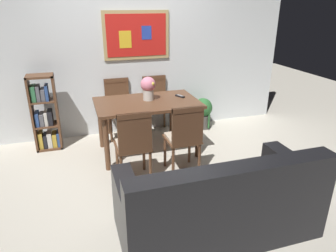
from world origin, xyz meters
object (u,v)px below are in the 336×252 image
Objects in this scene: dining_table at (147,109)px; flower_vase at (148,87)px; dining_chair_far_left at (118,103)px; dining_chair_near_left at (134,141)px; dining_chair_near_right at (184,134)px; potted_ivy at (203,112)px; tv_remote at (180,96)px; leather_couch at (219,205)px; dining_chair_far_right at (156,100)px; bookshelf at (45,116)px.

flower_vase reaches higher than dining_table.
flower_vase reaches higher than dining_chair_far_left.
dining_chair_near_left is at bearing -115.20° from flower_vase.
dining_table is 1.54× the size of dining_chair_near_right.
tv_remote is at bearing -138.25° from potted_ivy.
leather_couch is (-0.07, -1.11, -0.23)m from dining_chair_near_right.
potted_ivy is (0.79, -0.11, -0.26)m from dining_chair_far_right.
bookshelf reaches higher than leather_couch.
dining_table is 1.33m from potted_ivy.
flower_vase is (-0.29, -0.66, 0.40)m from dining_chair_far_right.
dining_chair_far_left is 2.81× the size of flower_vase.
dining_chair_far_right is 0.84m from potted_ivy.
dining_chair_near_right is 2.81× the size of flower_vase.
bookshelf is at bearing 123.21° from leather_couch.
dining_chair_far_right and dining_chair_near_left have the same top height.
dining_table is at bearing -22.20° from bookshelf.
leather_couch is at bearing -92.66° from dining_chair_far_right.
dining_chair_near_right and dining_chair_far_left have the same top height.
leather_couch is (0.55, -1.10, -0.23)m from dining_chair_near_left.
potted_ivy is (1.41, -0.11, -0.26)m from dining_chair_far_left.
dining_chair_far_left is at bearing 87.83° from dining_chair_near_left.
tv_remote is (0.80, -0.66, 0.23)m from dining_chair_far_left.
dining_chair_near_left reaches higher than potted_ivy.
potted_ivy is at bearing 58.31° from dining_chair_near_right.
dining_chair_near_right is 0.87m from tv_remote.
bookshelf reaches higher than dining_chair_near_right.
bookshelf is 1.56m from flower_vase.
dining_chair_far_right is 1.62m from dining_chair_near_left.
potted_ivy is (1.46, 1.37, -0.26)m from dining_chair_near_left.
dining_chair_near_left is 5.73× the size of tv_remote.
leather_couch is 1.64× the size of bookshelf.
dining_chair_far_left is at bearing 8.97° from bookshelf.
dining_chair_far_right is at bearing 66.63° from flower_vase.
leather_couch is 2.63m from potted_ivy.
leather_couch reaches higher than potted_ivy.
dining_chair_far_right is 1.71m from bookshelf.
dining_chair_near_right is at bearing 86.19° from leather_couch.
dining_chair_near_right and dining_chair_near_left have the same top height.
bookshelf is 6.89× the size of tv_remote.
tv_remote is at bearing 0.83° from flower_vase.
dining_chair_near_right is (-0.05, -1.47, 0.00)m from dining_chair_far_right.
bookshelf is (-1.38, 0.56, -0.16)m from dining_table.
leather_couch is at bearing -63.40° from dining_chair_near_left.
dining_chair_near_right is 0.83× the size of bookshelf.
dining_chair_near_right is at bearing -38.20° from bookshelf.
dining_chair_near_left is 1.21m from tv_remote.
dining_chair_near_left is 0.99m from flower_vase.
dining_table is at bearing 110.52° from dining_chair_near_right.
dining_chair_far_left is at bearing 175.40° from potted_ivy.
dining_chair_far_left is 0.83× the size of bookshelf.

